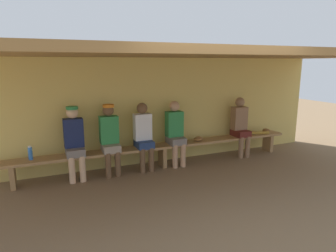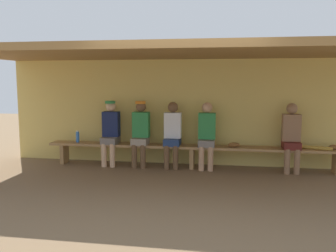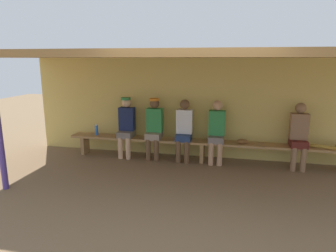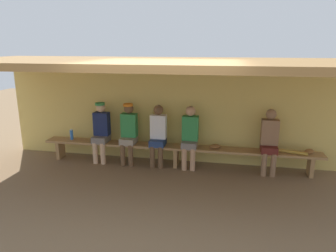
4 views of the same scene
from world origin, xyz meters
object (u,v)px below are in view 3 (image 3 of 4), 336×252
(player_near_post, at_px, (154,126))
(baseball_glove_worn, at_px, (242,141))
(bench, at_px, (202,144))
(water_bottle_orange, at_px, (97,130))
(player_shirtless_tan, at_px, (126,124))
(player_in_white, at_px, (217,129))
(player_in_blue, at_px, (299,133))
(player_middle, at_px, (184,128))
(baseball_bat, at_px, (315,146))

(player_near_post, bearing_deg, baseball_glove_worn, -0.32)
(bench, relative_size, water_bottle_orange, 24.26)
(player_near_post, xyz_separation_m, player_shirtless_tan, (-0.64, 0.00, 0.00))
(player_shirtless_tan, xyz_separation_m, player_in_white, (2.00, -0.00, -0.02))
(player_shirtless_tan, height_order, water_bottle_orange, player_shirtless_tan)
(baseball_glove_worn, bearing_deg, player_near_post, -27.03)
(player_in_blue, height_order, water_bottle_orange, player_in_blue)
(bench, distance_m, baseball_glove_worn, 0.83)
(player_middle, bearing_deg, bench, -0.44)
(bench, xyz_separation_m, baseball_glove_worn, (0.83, -0.01, 0.12))
(water_bottle_orange, bearing_deg, bench, -0.42)
(player_in_white, bearing_deg, bench, -179.39)
(baseball_glove_worn, bearing_deg, bench, -27.20)
(player_in_blue, height_order, player_near_post, player_near_post)
(bench, height_order, player_middle, player_middle)
(player_in_blue, bearing_deg, bench, -179.91)
(player_in_white, bearing_deg, player_in_blue, 0.00)
(baseball_glove_worn, bearing_deg, player_middle, -27.19)
(player_in_blue, relative_size, water_bottle_orange, 5.40)
(bench, height_order, water_bottle_orange, water_bottle_orange)
(player_middle, distance_m, baseball_bat, 2.65)
(baseball_bat, bearing_deg, baseball_glove_worn, -163.33)
(player_near_post, xyz_separation_m, player_in_white, (1.36, -0.00, -0.02))
(bench, xyz_separation_m, player_shirtless_tan, (-1.71, 0.00, 0.36))
(player_in_blue, relative_size, baseball_glove_worn, 5.56)
(player_in_blue, bearing_deg, baseball_bat, -0.55)
(player_near_post, relative_size, player_middle, 1.01)
(player_shirtless_tan, bearing_deg, baseball_glove_worn, -0.24)
(player_in_blue, height_order, player_middle, same)
(player_in_blue, distance_m, player_near_post, 2.98)
(player_middle, distance_m, player_in_white, 0.69)
(player_near_post, distance_m, player_middle, 0.67)
(player_middle, xyz_separation_m, water_bottle_orange, (-2.04, 0.01, -0.15))
(player_middle, bearing_deg, player_in_white, 0.00)
(player_shirtless_tan, bearing_deg, water_bottle_orange, 178.89)
(player_shirtless_tan, xyz_separation_m, baseball_bat, (3.95, -0.00, -0.25))
(player_middle, bearing_deg, player_near_post, 179.96)
(baseball_bat, bearing_deg, water_bottle_orange, -163.84)
(baseball_glove_worn, bearing_deg, water_bottle_orange, -27.15)
(baseball_bat, bearing_deg, player_middle, -163.69)
(baseball_glove_worn, bearing_deg, player_shirtless_tan, -26.95)
(bench, bearing_deg, baseball_glove_worn, -0.49)
(player_near_post, distance_m, water_bottle_orange, 1.39)
(player_near_post, height_order, water_bottle_orange, player_near_post)
(bench, distance_m, water_bottle_orange, 2.45)
(water_bottle_orange, bearing_deg, player_shirtless_tan, -1.11)
(player_middle, relative_size, player_shirtless_tan, 0.99)
(player_in_white, xyz_separation_m, baseball_glove_worn, (0.54, -0.01, -0.22))
(player_near_post, bearing_deg, water_bottle_orange, 179.41)
(player_near_post, xyz_separation_m, baseball_glove_worn, (1.89, -0.01, -0.24))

